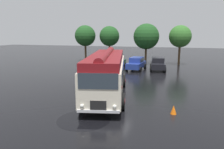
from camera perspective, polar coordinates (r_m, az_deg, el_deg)
ground_plane at (r=16.85m, az=0.49°, el=-5.79°), size 120.00×120.00×0.00m
vintage_bus at (r=16.68m, az=-1.45°, el=0.73°), size 4.61×10.38×3.49m
car_near_left at (r=30.29m, az=1.15°, el=3.32°), size 2.04×4.24×1.66m
car_mid_left at (r=28.87m, az=6.40°, el=2.88°), size 2.23×4.33×1.66m
car_mid_right at (r=29.12m, az=11.88°, el=2.78°), size 2.36×4.38×1.66m
tree_far_left at (r=37.85m, az=-7.12°, el=9.96°), size 3.51×3.51×6.07m
tree_left_of_centre at (r=36.70m, az=-0.84°, el=9.99°), size 3.30×3.30×5.91m
tree_centre at (r=34.10m, az=8.84°, el=9.90°), size 3.90×3.90×6.20m
tree_right_of_centre at (r=34.34m, az=17.39°, el=9.41°), size 3.27×3.27×5.93m
traffic_cone at (r=13.81m, az=15.79°, el=-8.83°), size 0.36×0.36×0.55m
puddle_patch at (r=12.67m, az=-7.40°, el=-11.63°), size 3.01×3.01×0.01m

